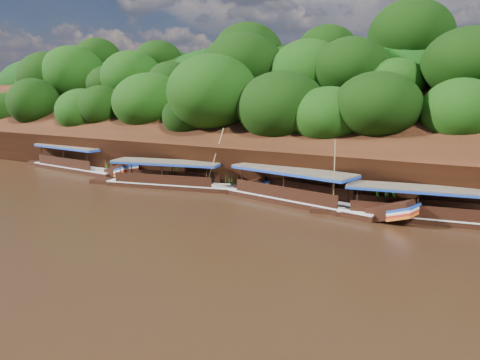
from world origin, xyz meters
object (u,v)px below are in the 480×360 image
object	(u,v)px
boat_2	(183,182)
boat_1	(309,198)
boat_0	(441,215)
boat_3	(82,166)

from	to	relation	value
boat_2	boat_1	bearing A→B (deg)	-15.26
boat_0	boat_3	distance (m)	35.56
boat_0	boat_1	distance (m)	8.99
boat_2	boat_3	size ratio (longest dim) A/B	0.99
boat_1	boat_2	xyz separation A→B (m)	(-11.92, 0.28, -0.06)
boat_0	boat_2	bearing A→B (deg)	169.90
boat_1	boat_2	distance (m)	11.93
boat_2	boat_0	bearing A→B (deg)	-13.67
boat_1	boat_3	distance (m)	26.59
boat_0	boat_3	xyz separation A→B (m)	(-35.53, 1.21, 0.10)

